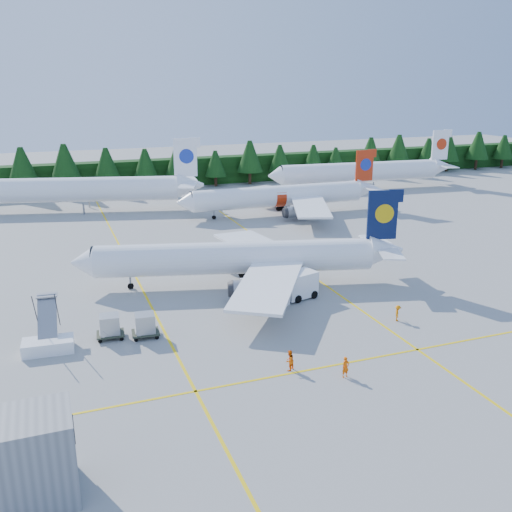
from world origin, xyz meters
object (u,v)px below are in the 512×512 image
object	(u,v)px
airstairs	(48,341)
service_truck	(291,287)
airliner_navy	(229,259)
airliner_red	(275,197)

from	to	relation	value
airstairs	service_truck	distance (m)	24.88
airliner_navy	airstairs	bearing A→B (deg)	-138.40
airliner_red	service_truck	world-z (taller)	airliner_red
airliner_red	airstairs	world-z (taller)	airliner_red
service_truck	airstairs	bearing A→B (deg)	172.40
airliner_navy	service_truck	bearing A→B (deg)	-40.29
airstairs	service_truck	xyz separation A→B (m)	(24.63, 3.47, 0.59)
airliner_navy	airstairs	distance (m)	22.49
airstairs	airliner_navy	bearing A→B (deg)	31.02
airliner_red	service_truck	xyz separation A→B (m)	(-13.97, -38.52, -1.75)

